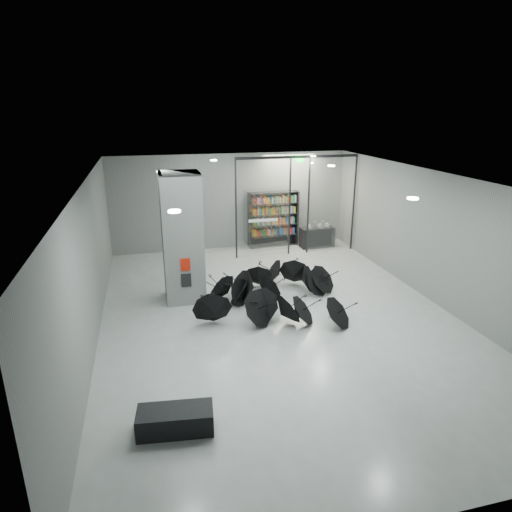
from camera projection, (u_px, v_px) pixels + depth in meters
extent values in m
plane|color=gray|center=(278.00, 316.00, 13.01)|extent=(14.00, 14.00, 0.00)
cube|color=slate|center=(281.00, 179.00, 11.74)|extent=(10.00, 14.00, 0.02)
cube|color=#5A5C59|center=(231.00, 202.00, 18.81)|extent=(10.00, 0.02, 4.00)
cube|color=#5A5C59|center=(433.00, 409.00, 5.94)|extent=(10.00, 0.02, 4.00)
cube|color=#5A5C59|center=(90.00, 266.00, 11.22)|extent=(0.02, 14.00, 4.00)
cube|color=#5A5C59|center=(437.00, 239.00, 13.53)|extent=(0.02, 14.00, 4.00)
cube|color=slate|center=(182.00, 238.00, 13.64)|extent=(1.20, 1.20, 4.00)
cube|color=#A50A07|center=(185.00, 265.00, 13.28)|extent=(0.28, 0.04, 0.38)
cube|color=black|center=(186.00, 280.00, 13.43)|extent=(0.30, 0.03, 0.42)
cube|color=#0CE533|center=(300.00, 161.00, 17.22)|extent=(0.30, 0.06, 0.15)
cube|color=silver|center=(263.00, 208.00, 17.66)|extent=(2.20, 0.02, 3.95)
cube|color=silver|center=(331.00, 204.00, 18.33)|extent=(2.00, 0.02, 3.95)
cube|color=black|center=(236.00, 209.00, 17.41)|extent=(0.06, 0.06, 4.00)
cube|color=black|center=(290.00, 206.00, 17.92)|extent=(0.06, 0.06, 4.00)
cube|color=black|center=(308.00, 205.00, 18.10)|extent=(0.06, 0.06, 4.00)
cube|color=black|center=(354.00, 203.00, 18.56)|extent=(0.06, 0.06, 4.00)
cube|color=black|center=(298.00, 157.00, 17.36)|extent=(5.00, 0.08, 0.10)
cube|color=black|center=(175.00, 420.00, 8.38)|extent=(1.48, 0.77, 0.46)
cube|color=black|center=(317.00, 237.00, 19.35)|extent=(1.48, 0.65, 0.87)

